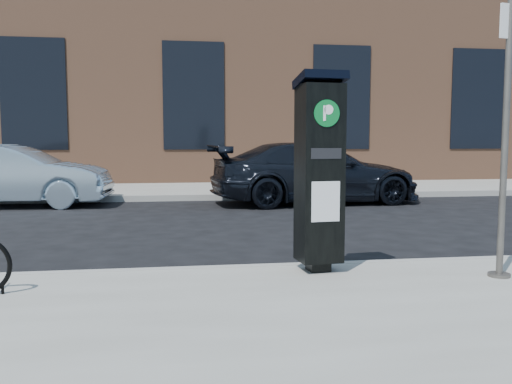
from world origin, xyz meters
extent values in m
plane|color=black|center=(0.00, 0.00, 0.00)|extent=(120.00, 120.00, 0.00)
cube|color=gray|center=(0.00, 14.00, 0.07)|extent=(60.00, 12.00, 0.15)
cube|color=#9E9B93|center=(0.00, -0.02, 0.07)|extent=(60.00, 0.12, 0.16)
cube|color=#9E9B93|center=(0.00, 8.02, 0.07)|extent=(60.00, 0.12, 0.16)
cube|color=#946143|center=(0.00, 17.00, 4.00)|extent=(28.00, 10.00, 8.00)
cube|color=black|center=(-5.00, 11.98, 3.00)|extent=(2.00, 0.06, 3.50)
cube|color=black|center=(0.00, 11.98, 3.00)|extent=(2.00, 0.06, 3.50)
cube|color=black|center=(5.00, 11.98, 3.00)|extent=(2.00, 0.06, 3.50)
cube|color=black|center=(10.00, 11.98, 3.00)|extent=(2.00, 0.06, 3.50)
cube|color=black|center=(0.94, -0.35, 0.21)|extent=(0.25, 0.25, 0.11)
cube|color=black|center=(0.94, -0.35, 1.22)|extent=(0.49, 0.44, 1.91)
cube|color=black|center=(0.94, -0.35, 2.21)|extent=(0.53, 0.48, 0.18)
cylinder|color=#075120|center=(0.96, -0.55, 1.86)|extent=(0.28, 0.04, 0.28)
cube|color=white|center=(0.96, -0.55, 1.86)|extent=(0.10, 0.02, 0.16)
cube|color=silver|center=(0.96, -0.55, 0.94)|extent=(0.31, 0.04, 0.43)
cube|color=black|center=(0.96, -0.55, 1.44)|extent=(0.34, 0.04, 0.11)
cylinder|color=#544D4A|center=(2.76, -0.88, 0.17)|extent=(0.23, 0.23, 0.03)
cylinder|color=#544D4A|center=(2.76, -0.88, 1.57)|extent=(0.07, 0.07, 2.85)
cube|color=silver|center=(2.76, -0.88, 2.77)|extent=(0.25, 0.07, 0.34)
cylinder|color=black|center=(-2.20, -0.81, 0.20)|extent=(0.03, 0.03, 0.11)
imported|color=#98B1C2|center=(-4.42, 7.40, 0.73)|extent=(4.53, 1.77, 1.47)
imported|color=black|center=(2.82, 7.02, 0.75)|extent=(5.36, 2.58, 1.51)
camera|label=1|loc=(-0.58, -6.03, 1.59)|focal=38.00mm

